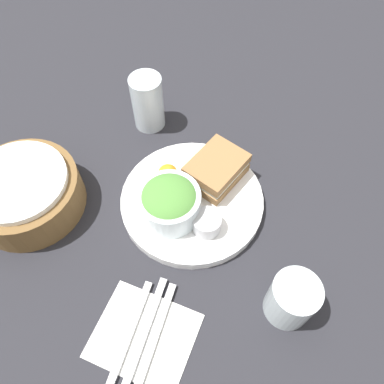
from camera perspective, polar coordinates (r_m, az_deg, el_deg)
The scene contains 13 objects.
ground_plane at distance 0.73m, azimuth 0.00°, elevation -1.74°, with size 4.00×4.00×0.00m, color #232328.
plate at distance 0.72m, azimuth 0.00°, elevation -1.31°, with size 0.27×0.27×0.02m, color white.
sandwich at distance 0.72m, azimuth 3.73°, elevation 3.47°, with size 0.13×0.11×0.05m.
salad_bowl at distance 0.67m, azimuth -3.47°, elevation -1.50°, with size 0.11×0.11×0.07m.
dressing_cup at distance 0.67m, azimuth 2.25°, elevation -4.75°, with size 0.05×0.05×0.03m, color #B7B7BC.
orange_wedge at distance 0.72m, azimuth -3.69°, elevation 2.75°, with size 0.04×0.04×0.04m, color orange.
drink_glass at distance 0.82m, azimuth -6.77°, elevation 13.41°, with size 0.07×0.07×0.12m, color silver.
bread_basket at distance 0.76m, azimuth -24.10°, elevation -0.06°, with size 0.21×0.21×0.08m.
napkin at distance 0.64m, azimuth -7.33°, elevation -20.87°, with size 0.13×0.16×0.00m, color white.
fork at distance 0.64m, azimuth -5.76°, elevation -21.31°, with size 0.18×0.01×0.01m, color silver.
knife at distance 0.64m, azimuth -7.38°, elevation -20.78°, with size 0.19×0.01×0.01m, color silver.
spoon at distance 0.64m, azimuth -8.96°, elevation -20.24°, with size 0.16×0.01×0.01m, color silver.
water_glass at distance 0.63m, azimuth 14.93°, elevation -15.52°, with size 0.08×0.08×0.09m, color silver.
Camera 1 is at (-0.35, -0.14, 0.63)m, focal length 35.00 mm.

